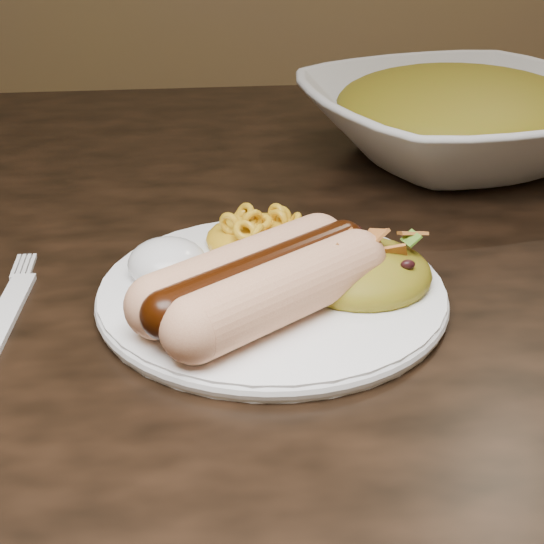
{
  "coord_description": "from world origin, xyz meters",
  "views": [
    {
      "loc": [
        0.04,
        -0.54,
        1.01
      ],
      "look_at": [
        0.09,
        -0.08,
        0.77
      ],
      "focal_mm": 55.0,
      "sensor_mm": 36.0,
      "label": 1
    }
  ],
  "objects": [
    {
      "name": "table",
      "position": [
        0.0,
        0.0,
        0.66
      ],
      "size": [
        1.6,
        0.9,
        0.75
      ],
      "color": "black",
      "rests_on": "floor"
    },
    {
      "name": "sour_cream",
      "position": [
        0.03,
        -0.06,
        0.78
      ],
      "size": [
        0.05,
        0.05,
        0.03
      ],
      "primitive_type": "ellipsoid",
      "rotation": [
        0.0,
        0.0,
        -0.04
      ],
      "color": "white",
      "rests_on": "plate"
    },
    {
      "name": "plate",
      "position": [
        0.09,
        -0.08,
        0.76
      ],
      "size": [
        0.23,
        0.23,
        0.01
      ],
      "primitive_type": "cylinder",
      "rotation": [
        0.0,
        0.0,
        -0.07
      ],
      "color": "white",
      "rests_on": "table"
    },
    {
      "name": "mac_and_cheese",
      "position": [
        0.09,
        -0.02,
        0.78
      ],
      "size": [
        0.1,
        0.09,
        0.03
      ],
      "primitive_type": "ellipsoid",
      "rotation": [
        0.0,
        0.0,
        -0.3
      ],
      "color": "yellow",
      "rests_on": "plate"
    },
    {
      "name": "fork",
      "position": [
        -0.07,
        -0.08,
        0.75
      ],
      "size": [
        0.03,
        0.13,
        0.0
      ],
      "primitive_type": "cube",
      "rotation": [
        0.0,
        0.0,
        -0.07
      ],
      "color": "white",
      "rests_on": "table"
    },
    {
      "name": "taco_salad",
      "position": [
        0.15,
        -0.08,
        0.78
      ],
      "size": [
        0.09,
        0.09,
        0.04
      ],
      "rotation": [
        0.0,
        0.0,
        -0.1
      ],
      "color": "#AD4C18",
      "rests_on": "plate"
    },
    {
      "name": "bowl_filling",
      "position": [
        0.29,
        0.17,
        0.8
      ],
      "size": [
        0.27,
        0.27,
        0.06
      ],
      "primitive_type": "ellipsoid",
      "rotation": [
        0.0,
        0.0,
        -0.21
      ],
      "color": "#AD4C18",
      "rests_on": "serving_bowl"
    },
    {
      "name": "serving_bowl",
      "position": [
        0.29,
        0.17,
        0.78
      ],
      "size": [
        0.34,
        0.34,
        0.07
      ],
      "primitive_type": "imported",
      "rotation": [
        0.0,
        0.0,
        0.27
      ],
      "color": "silver",
      "rests_on": "table"
    },
    {
      "name": "hotdog",
      "position": [
        0.08,
        -0.11,
        0.78
      ],
      "size": [
        0.13,
        0.14,
        0.04
      ],
      "rotation": [
        0.0,
        0.0,
        0.63
      ],
      "color": "#FFCA9C",
      "rests_on": "plate"
    }
  ]
}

